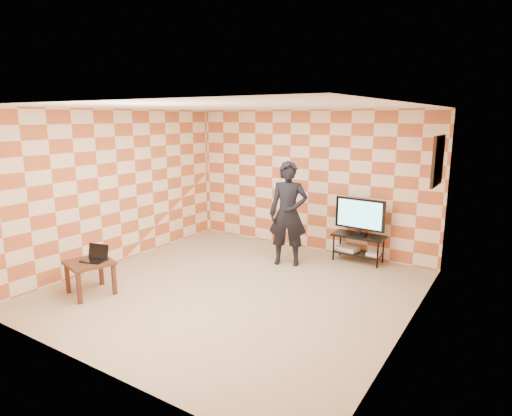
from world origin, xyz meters
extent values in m
plane|color=tan|center=(0.00, 0.00, 0.00)|extent=(5.00, 5.00, 0.00)
cube|color=beige|center=(0.00, 2.50, 1.35)|extent=(5.00, 0.02, 2.70)
cube|color=beige|center=(0.00, -2.50, 1.35)|extent=(5.00, 0.02, 2.70)
cube|color=beige|center=(-2.50, 0.00, 1.35)|extent=(0.02, 5.00, 2.70)
cube|color=beige|center=(2.50, 0.00, 1.35)|extent=(0.02, 5.00, 2.70)
cube|color=white|center=(0.00, 0.00, 2.70)|extent=(5.00, 5.00, 0.02)
cube|color=black|center=(2.47, 1.55, 1.95)|extent=(0.04, 0.72, 0.72)
cube|color=black|center=(2.47, 1.55, 1.95)|extent=(0.04, 0.03, 0.68)
cube|color=black|center=(2.47, 1.55, 1.95)|extent=(0.04, 0.68, 0.03)
cube|color=black|center=(1.15, 2.23, 0.48)|extent=(0.92, 0.41, 0.04)
cube|color=black|center=(1.15, 2.23, 0.16)|extent=(0.83, 0.37, 0.03)
cylinder|color=black|center=(0.74, 2.06, 0.25)|extent=(0.03, 0.03, 0.50)
cylinder|color=black|center=(0.74, 2.39, 0.25)|extent=(0.03, 0.03, 0.50)
cylinder|color=black|center=(1.55, 2.06, 0.25)|extent=(0.03, 0.03, 0.50)
cylinder|color=black|center=(1.55, 2.39, 0.25)|extent=(0.03, 0.03, 0.50)
cube|color=black|center=(1.15, 2.23, 0.51)|extent=(0.28, 0.19, 0.03)
cube|color=black|center=(1.15, 2.23, 0.57)|extent=(0.07, 0.05, 0.08)
cube|color=black|center=(1.15, 2.23, 0.88)|extent=(0.91, 0.13, 0.55)
cube|color=#60C8D3|center=(1.15, 2.19, 0.88)|extent=(0.81, 0.07, 0.48)
cube|color=silver|center=(0.94, 2.24, 0.20)|extent=(0.43, 0.34, 0.06)
cube|color=silver|center=(1.44, 2.18, 0.20)|extent=(0.23, 0.17, 0.05)
cube|color=#331910|center=(-1.69, -1.28, 0.48)|extent=(0.75, 0.75, 0.04)
cube|color=#331910|center=(-2.00, -1.45, 0.23)|extent=(0.07, 0.07, 0.46)
cube|color=#331910|center=(-1.85, -0.97, 0.23)|extent=(0.07, 0.07, 0.46)
cube|color=#331910|center=(-1.52, -1.60, 0.23)|extent=(0.07, 0.07, 0.46)
cube|color=#331910|center=(-1.37, -1.12, 0.23)|extent=(0.07, 0.07, 0.46)
cube|color=black|center=(-1.64, -1.24, 0.51)|extent=(0.38, 0.31, 0.02)
cube|color=black|center=(-1.67, -1.12, 0.62)|extent=(0.34, 0.14, 0.21)
imported|color=black|center=(0.13, 1.43, 0.91)|extent=(0.78, 0.65, 1.83)
camera|label=1|loc=(3.55, -4.98, 2.56)|focal=30.00mm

